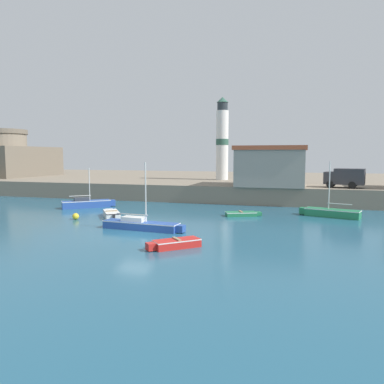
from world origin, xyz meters
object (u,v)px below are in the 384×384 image
dinghy_white_5 (111,214)px  harbor_shed_near_wharf (271,166)px  sailboat_blue_2 (87,203)px  dinghy_green_3 (242,214)px  sailboat_green_0 (331,212)px  sailboat_blue_1 (141,225)px  mooring_buoy (76,216)px  truck_on_quay (345,177)px  lighthouse (222,140)px  fortress (3,158)px  dinghy_red_4 (175,243)px

dinghy_white_5 → harbor_shed_near_wharf: bearing=47.9°
sailboat_blue_2 → dinghy_green_3: bearing=-2.9°
sailboat_blue_2 → harbor_shed_near_wharf: harbor_shed_near_wharf is taller
harbor_shed_near_wharf → sailboat_green_0: bearing=-54.4°
sailboat_green_0 → sailboat_blue_1: (-14.80, -10.76, -0.02)m
sailboat_green_0 → mooring_buoy: sailboat_green_0 is taller
sailboat_blue_1 → truck_on_quay: 25.68m
dinghy_green_3 → lighthouse: size_ratio=0.29×
sailboat_blue_2 → sailboat_green_0: bearing=2.2°
dinghy_white_5 → truck_on_quay: size_ratio=0.83×
dinghy_green_3 → fortress: size_ratio=0.24×
sailboat_blue_1 → lighthouse: lighthouse is taller
dinghy_white_5 → fortress: bearing=145.7°
lighthouse → sailboat_blue_2: bearing=-120.9°
sailboat_blue_2 → lighthouse: lighthouse is taller
dinghy_red_4 → dinghy_white_5: size_ratio=0.83×
harbor_shed_near_wharf → truck_on_quay: size_ratio=1.81×
sailboat_blue_1 → mooring_buoy: 8.10m
sailboat_blue_2 → fortress: fortress is taller
lighthouse → mooring_buoy: bearing=-107.1°
mooring_buoy → truck_on_quay: truck_on_quay is taller
sailboat_green_0 → lighthouse: size_ratio=0.46×
sailboat_blue_2 → dinghy_red_4: sailboat_blue_2 is taller
sailboat_blue_2 → dinghy_red_4: size_ratio=1.62×
dinghy_green_3 → mooring_buoy: mooring_buoy is taller
sailboat_blue_1 → harbor_shed_near_wharf: harbor_shed_near_wharf is taller
dinghy_green_3 → lighthouse: 22.31m
sailboat_blue_1 → harbor_shed_near_wharf: (8.39, 19.73, 4.17)m
dinghy_green_3 → dinghy_red_4: 13.82m
dinghy_white_5 → lighthouse: 25.98m
dinghy_white_5 → dinghy_red_4: bearing=-44.3°
lighthouse → harbor_shed_near_wharf: size_ratio=1.47×
fortress → truck_on_quay: fortress is taller
sailboat_blue_1 → truck_on_quay: sailboat_blue_1 is taller
dinghy_green_3 → dinghy_white_5: dinghy_white_5 is taller
dinghy_green_3 → dinghy_red_4: size_ratio=1.12×
sailboat_green_0 → sailboat_blue_1: 18.30m
sailboat_green_0 → sailboat_blue_2: 25.84m
lighthouse → truck_on_quay: bearing=-30.4°
sailboat_green_0 → sailboat_blue_1: size_ratio=0.82×
fortress → dinghy_green_3: bearing=-22.6°
fortress → truck_on_quay: size_ratio=3.17×
dinghy_white_5 → truck_on_quay: bearing=33.5°
dinghy_green_3 → truck_on_quay: (10.17, 10.33, 3.13)m
dinghy_white_5 → fortress: 41.95m
sailboat_blue_2 → dinghy_white_5: bearing=-41.2°
sailboat_blue_2 → dinghy_green_3: size_ratio=1.45×
sailboat_blue_1 → dinghy_green_3: sailboat_blue_1 is taller
sailboat_green_0 → truck_on_quay: (1.97, 8.47, 2.93)m
dinghy_green_3 → fortress: 50.33m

